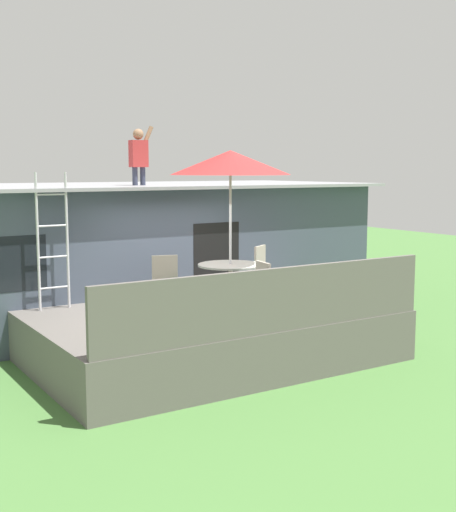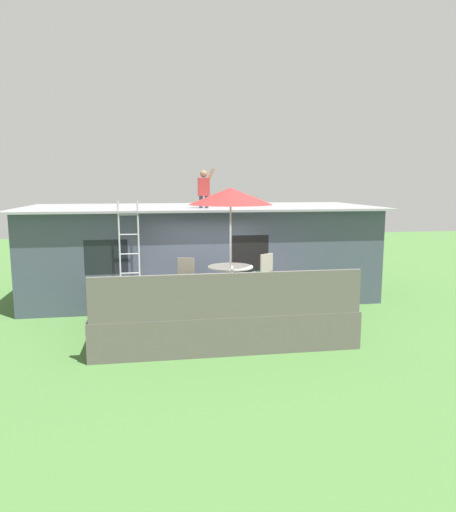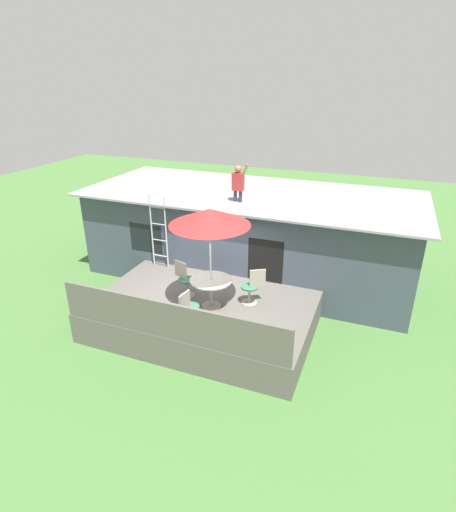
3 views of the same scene
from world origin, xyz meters
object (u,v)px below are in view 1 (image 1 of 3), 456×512
(patio_table, at_px, (230,274))
(patio_umbrella, at_px, (230,163))
(step_ladder, at_px, (53,241))
(patio_chair_left, at_px, (173,284))
(patio_chair_near, at_px, (259,292))
(person_figure, at_px, (139,153))
(patio_chair_right, at_px, (257,273))

(patio_table, distance_m, patio_umbrella, 1.76)
(step_ladder, bearing_deg, patio_chair_left, -41.55)
(patio_chair_near, bearing_deg, person_figure, 10.30)
(patio_chair_near, bearing_deg, patio_chair_left, 37.95)
(patio_umbrella, distance_m, patio_chair_left, 2.11)
(step_ladder, relative_size, patio_chair_near, 2.39)
(person_figure, relative_size, patio_chair_left, 1.21)
(patio_chair_left, distance_m, patio_chair_near, 1.48)
(patio_umbrella, height_order, step_ladder, patio_umbrella)
(patio_table, bearing_deg, patio_chair_left, 161.75)
(person_figure, relative_size, patio_chair_near, 1.21)
(patio_umbrella, bearing_deg, patio_chair_near, -97.75)
(patio_chair_left, height_order, patio_chair_right, same)
(patio_umbrella, height_order, patio_chair_right, patio_umbrella)
(step_ladder, relative_size, person_figure, 1.98)
(patio_chair_left, xyz_separation_m, patio_chair_right, (1.77, 0.25, 0.00))
(patio_umbrella, height_order, patio_chair_near, patio_umbrella)
(patio_umbrella, height_order, patio_chair_left, patio_umbrella)
(patio_umbrella, bearing_deg, patio_chair_left, 161.75)
(step_ladder, distance_m, patio_chair_near, 3.47)
(person_figure, xyz_separation_m, patio_chair_left, (-0.58, -2.42, -2.10))
(patio_umbrella, distance_m, step_ladder, 3.11)
(patio_table, distance_m, step_ladder, 2.89)
(patio_umbrella, xyz_separation_m, person_figure, (-0.30, 2.71, 0.20))
(patio_chair_right, height_order, patio_chair_near, same)
(patio_chair_right, bearing_deg, patio_table, -0.00)
(patio_chair_left, relative_size, patio_chair_right, 1.00)
(patio_chair_left, bearing_deg, step_ladder, 156.70)
(patio_table, distance_m, person_figure, 3.36)
(step_ladder, relative_size, patio_chair_left, 2.39)
(step_ladder, distance_m, person_figure, 2.75)
(step_ladder, bearing_deg, person_figure, 28.40)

